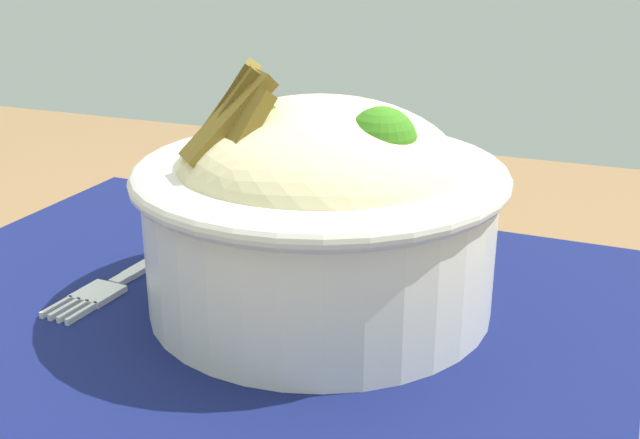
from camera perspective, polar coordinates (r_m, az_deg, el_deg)
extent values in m
cube|color=olive|center=(0.43, -4.39, -9.71)|extent=(1.30, 0.80, 0.03)
cube|color=#11194C|center=(0.45, -5.68, -6.10)|extent=(0.43, 0.35, 0.00)
cylinder|color=silver|center=(0.44, 0.00, -1.11)|extent=(0.19, 0.19, 0.08)
torus|color=silver|center=(0.42, 0.00, 3.31)|extent=(0.20, 0.20, 0.01)
ellipsoid|color=beige|center=(0.42, 0.00, 3.44)|extent=(0.16, 0.16, 0.08)
sphere|color=#377A1A|center=(0.39, 4.62, 5.37)|extent=(0.03, 0.03, 0.03)
sphere|color=#377A1A|center=(0.39, 4.45, 5.53)|extent=(0.04, 0.04, 0.04)
sphere|color=#377A1A|center=(0.41, -3.89, 6.10)|extent=(0.03, 0.03, 0.03)
cylinder|color=orange|center=(0.41, 6.08, 5.61)|extent=(0.02, 0.02, 0.01)
cube|color=brown|center=(0.42, -6.92, 7.82)|extent=(0.04, 0.03, 0.05)
cube|color=brown|center=(0.41, -6.97, 7.47)|extent=(0.05, 0.04, 0.05)
cube|color=brown|center=(0.40, -6.67, 7.18)|extent=(0.05, 0.05, 0.05)
cube|color=brown|center=(0.39, -6.00, 6.33)|extent=(0.03, 0.04, 0.04)
cube|color=silver|center=(0.52, -11.30, -2.56)|extent=(0.01, 0.07, 0.00)
cube|color=silver|center=(0.49, -14.21, -4.26)|extent=(0.01, 0.01, 0.00)
cube|color=silver|center=(0.48, -15.66, -5.10)|extent=(0.02, 0.03, 0.00)
cube|color=silver|center=(0.47, -18.50, -6.01)|extent=(0.00, 0.02, 0.00)
cube|color=silver|center=(0.46, -17.96, -6.17)|extent=(0.00, 0.02, 0.00)
cube|color=silver|center=(0.46, -17.40, -6.35)|extent=(0.00, 0.02, 0.00)
cube|color=silver|center=(0.45, -16.84, -6.51)|extent=(0.00, 0.02, 0.00)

